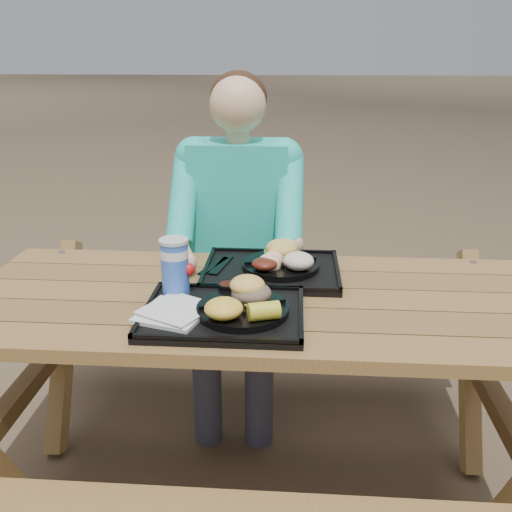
{
  "coord_description": "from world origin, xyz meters",
  "views": [
    {
      "loc": [
        0.11,
        -1.6,
        1.47
      ],
      "look_at": [
        0.0,
        0.0,
        0.88
      ],
      "focal_mm": 40.0,
      "sensor_mm": 36.0,
      "label": 1
    }
  ],
  "objects": [
    {
      "name": "ground",
      "position": [
        0.0,
        0.0,
        0.0
      ],
      "size": [
        60.0,
        60.0,
        0.0
      ],
      "primitive_type": "plane",
      "color": "#999999",
      "rests_on": "ground"
    },
    {
      "name": "picnic_table",
      "position": [
        0.0,
        0.0,
        0.38
      ],
      "size": [
        1.8,
        1.49,
        0.75
      ],
      "primitive_type": null,
      "color": "#999999",
      "rests_on": "ground"
    },
    {
      "name": "tray_near",
      "position": [
        -0.08,
        -0.16,
        0.76
      ],
      "size": [
        0.45,
        0.35,
        0.02
      ],
      "primitive_type": "cube",
      "color": "black",
      "rests_on": "picnic_table"
    },
    {
      "name": "tray_far",
      "position": [
        0.04,
        0.18,
        0.76
      ],
      "size": [
        0.45,
        0.35,
        0.02
      ],
      "primitive_type": "cube",
      "color": "black",
      "rests_on": "picnic_table"
    },
    {
      "name": "plate_near",
      "position": [
        -0.03,
        -0.16,
        0.78
      ],
      "size": [
        0.26,
        0.26,
        0.02
      ],
      "primitive_type": "cylinder",
      "color": "black",
      "rests_on": "tray_near"
    },
    {
      "name": "plate_far",
      "position": [
        0.07,
        0.19,
        0.78
      ],
      "size": [
        0.26,
        0.26,
        0.02
      ],
      "primitive_type": "cylinder",
      "color": "black",
      "rests_on": "tray_far"
    },
    {
      "name": "napkin_stack",
      "position": [
        -0.22,
        -0.19,
        0.78
      ],
      "size": [
        0.22,
        0.22,
        0.02
      ],
      "primitive_type": "cube",
      "rotation": [
        0.0,
        0.0,
        -0.29
      ],
      "color": "silver",
      "rests_on": "tray_near"
    },
    {
      "name": "soda_cup",
      "position": [
        -0.24,
        -0.05,
        0.85
      ],
      "size": [
        0.08,
        0.08,
        0.17
      ],
      "primitive_type": "cylinder",
      "color": "#184AB7",
      "rests_on": "tray_near"
    },
    {
      "name": "condiment_bbq",
      "position": [
        -0.08,
        -0.04,
        0.79
      ],
      "size": [
        0.06,
        0.06,
        0.03
      ],
      "primitive_type": "cylinder",
      "color": "#330905",
      "rests_on": "tray_near"
    },
    {
      "name": "condiment_mustard",
      "position": [
        -0.02,
        -0.03,
        0.78
      ],
      "size": [
        0.05,
        0.05,
        0.03
      ],
      "primitive_type": "cylinder",
      "color": "#C98D16",
      "rests_on": "tray_near"
    },
    {
      "name": "sandwich",
      "position": [
        -0.0,
        -0.12,
        0.85
      ],
      "size": [
        0.11,
        0.11,
        0.11
      ],
      "primitive_type": null,
      "color": "#E4B150",
      "rests_on": "plate_near"
    },
    {
      "name": "mac_cheese",
      "position": [
        -0.07,
        -0.24,
        0.82
      ],
      "size": [
        0.1,
        0.1,
        0.05
      ],
      "primitive_type": "ellipsoid",
      "color": "yellow",
      "rests_on": "plate_near"
    },
    {
      "name": "corn_cob",
      "position": [
        0.04,
        -0.24,
        0.81
      ],
      "size": [
        0.1,
        0.1,
        0.05
      ],
      "primitive_type": null,
      "rotation": [
        0.0,
        0.0,
        0.3
      ],
      "color": "yellow",
      "rests_on": "plate_near"
    },
    {
      "name": "cutlery_far",
      "position": [
        -0.13,
        0.19,
        0.77
      ],
      "size": [
        0.06,
        0.18,
        0.01
      ],
      "primitive_type": "cube",
      "rotation": [
        0.0,
        0.0,
        -0.2
      ],
      "color": "black",
      "rests_on": "tray_far"
    },
    {
      "name": "burger",
      "position": [
        0.07,
        0.23,
        0.84
      ],
      "size": [
        0.11,
        0.11,
        0.1
      ],
      "primitive_type": null,
      "color": "#E8B952",
      "rests_on": "plate_far"
    },
    {
      "name": "baked_beans",
      "position": [
        0.02,
        0.12,
        0.81
      ],
      "size": [
        0.08,
        0.08,
        0.04
      ],
      "primitive_type": "ellipsoid",
      "color": "#551D11",
      "rests_on": "plate_far"
    },
    {
      "name": "potato_salad",
      "position": [
        0.13,
        0.13,
        0.82
      ],
      "size": [
        0.1,
        0.1,
        0.06
      ],
      "primitive_type": "ellipsoid",
      "color": "beige",
      "rests_on": "plate_far"
    },
    {
      "name": "diner",
      "position": [
        -0.11,
        0.57,
        0.64
      ],
      "size": [
        0.48,
        0.84,
        1.28
      ],
      "primitive_type": null,
      "color": "#1AB9A9",
      "rests_on": "ground"
    }
  ]
}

